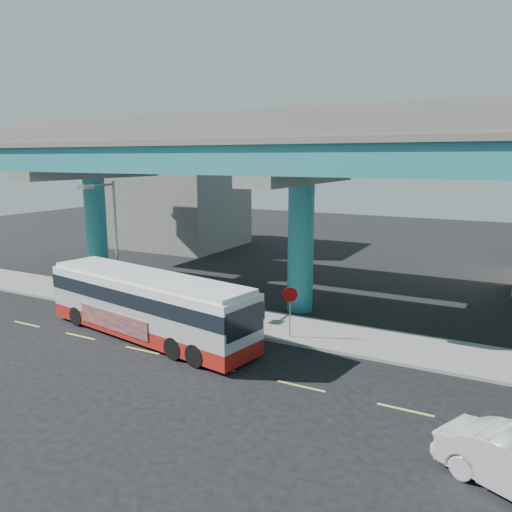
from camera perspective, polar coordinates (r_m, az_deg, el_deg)
The scene contains 9 objects.
ground at distance 22.21m, azimuth -4.29°, elevation -12.24°, with size 120.00×120.00×0.00m, color black.
sidewalk at distance 26.68m, azimuth 2.05°, elevation -7.97°, with size 70.00×4.00×0.15m, color gray.
lane_markings at distance 21.98m, azimuth -4.71°, elevation -12.50°, with size 58.00×0.12×0.01m.
viaduct at distance 28.51m, azimuth 5.40°, elevation 11.76°, with size 52.00×12.40×11.70m.
building_concrete at distance 51.71m, azimuth -9.08°, elevation 6.22°, with size 12.00×10.00×9.00m, color gray.
transit_bus at distance 25.33m, azimuth -12.27°, elevation -5.27°, with size 12.79×4.84×3.22m.
parked_car at distance 33.75m, azimuth -17.74°, elevation -3.14°, with size 3.78×1.56×1.28m, color #2F3035.
street_lamp at distance 29.21m, azimuth -16.51°, elevation 3.16°, with size 0.50×2.43×7.41m.
stop_sign at distance 24.36m, azimuth 3.91°, elevation -5.17°, with size 0.68×0.39×2.53m.
Camera 1 is at (10.92, -17.23, 8.80)m, focal length 35.00 mm.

